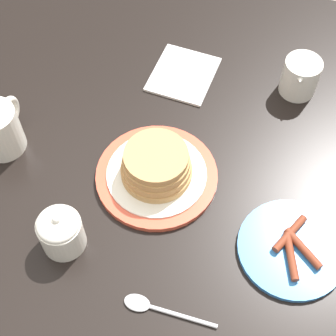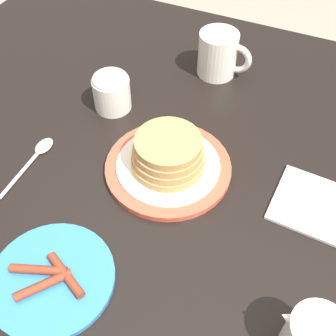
# 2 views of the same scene
# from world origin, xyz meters

# --- Properties ---
(ground_plane) EXTENTS (8.00, 8.00, 0.00)m
(ground_plane) POSITION_xyz_m (0.00, 0.00, 0.00)
(ground_plane) COLOR gray
(dining_table) EXTENTS (1.29, 1.04, 0.75)m
(dining_table) POSITION_xyz_m (0.00, 0.00, 0.63)
(dining_table) COLOR black
(dining_table) RESTS_ON ground_plane
(pancake_plate) EXTENTS (0.23, 0.23, 0.08)m
(pancake_plate) POSITION_xyz_m (0.03, -0.03, 0.77)
(pancake_plate) COLOR #DB5138
(pancake_plate) RESTS_ON dining_table
(side_plate_bacon) EXTENTS (0.19, 0.19, 0.02)m
(side_plate_bacon) POSITION_xyz_m (-0.05, -0.30, 0.75)
(side_plate_bacon) COLOR #337AC6
(side_plate_bacon) RESTS_ON dining_table
(coffee_mug) EXTENTS (0.12, 0.09, 0.10)m
(coffee_mug) POSITION_xyz_m (0.01, 0.28, 0.80)
(coffee_mug) COLOR silver
(coffee_mug) RESTS_ON dining_table
(sugar_bowl) EXTENTS (0.08, 0.08, 0.09)m
(sugar_bowl) POSITION_xyz_m (-0.15, 0.08, 0.79)
(sugar_bowl) COLOR silver
(sugar_bowl) RESTS_ON dining_table
(napkin) EXTENTS (0.15, 0.14, 0.01)m
(napkin) POSITION_xyz_m (0.29, -0.01, 0.75)
(napkin) COLOR white
(napkin) RESTS_ON dining_table
(spoon) EXTENTS (0.03, 0.16, 0.01)m
(spoon) POSITION_xyz_m (-0.22, -0.10, 0.75)
(spoon) COLOR silver
(spoon) RESTS_ON dining_table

